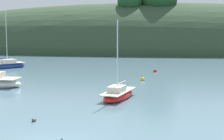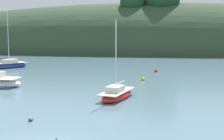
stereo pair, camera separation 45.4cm
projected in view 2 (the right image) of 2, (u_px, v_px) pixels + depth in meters
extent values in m
ellipsoid|color=#2D422B|center=(144.00, 52.00, 84.89)|extent=(150.00, 36.00, 24.36)
ellipsoid|color=#1E4723|center=(132.00, 2.00, 77.09)|extent=(5.72, 5.20, 5.20)
ellipsoid|color=navy|center=(7.00, 66.00, 47.09)|extent=(5.19, 5.96, 0.95)
cube|color=beige|center=(7.00, 63.00, 47.04)|extent=(4.78, 5.49, 0.06)
cube|color=silver|center=(10.00, 61.00, 47.34)|extent=(2.19, 2.31, 0.53)
cylinder|color=silver|center=(8.00, 37.00, 46.83)|extent=(0.09, 0.09, 7.41)
cylinder|color=silver|center=(0.00, 59.00, 46.31)|extent=(1.56, 2.04, 0.07)
ellipsoid|color=#2D4784|center=(0.00, 59.00, 46.31)|extent=(1.60, 2.03, 0.20)
ellipsoid|color=red|center=(117.00, 96.00, 25.66)|extent=(2.61, 4.99, 0.76)
cube|color=beige|center=(117.00, 91.00, 25.62)|extent=(2.40, 4.59, 0.06)
cube|color=silver|center=(115.00, 89.00, 25.24)|extent=(1.36, 1.71, 0.47)
cylinder|color=silver|center=(116.00, 56.00, 25.09)|extent=(0.09, 0.09, 5.42)
cylinder|color=silver|center=(120.00, 82.00, 26.26)|extent=(0.50, 1.96, 0.07)
sphere|color=yellow|center=(143.00, 79.00, 35.03)|extent=(0.44, 0.44, 0.44)
cylinder|color=black|center=(143.00, 77.00, 35.00)|extent=(0.04, 0.04, 0.10)
sphere|color=red|center=(156.00, 71.00, 42.24)|extent=(0.44, 0.44, 0.44)
cylinder|color=black|center=(156.00, 69.00, 42.21)|extent=(0.04, 0.04, 0.10)
ellipsoid|color=#2D2823|center=(31.00, 120.00, 19.14)|extent=(0.25, 0.37, 0.16)
sphere|color=#1E4723|center=(29.00, 119.00, 18.99)|extent=(0.09, 0.09, 0.09)
cone|color=gold|center=(28.00, 119.00, 18.93)|extent=(0.04, 0.05, 0.04)
cone|color=#2D2823|center=(32.00, 119.00, 19.27)|extent=(0.08, 0.09, 0.08)
sphere|color=#1E4723|center=(56.00, 139.00, 15.45)|extent=(0.09, 0.09, 0.09)
cone|color=gold|center=(58.00, 139.00, 15.50)|extent=(0.05, 0.06, 0.04)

